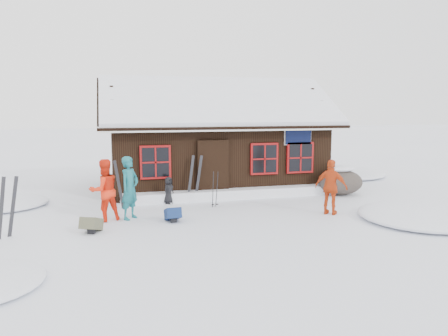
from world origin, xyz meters
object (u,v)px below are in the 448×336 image
(skier_orange_right, at_px, (331,187))
(ski_pair_left, at_px, (7,208))
(skier_orange_left, at_px, (104,190))
(boulder, at_px, (341,181))
(skier_teal, at_px, (130,188))
(skier_crouched, at_px, (169,190))
(ski_poles, at_px, (215,190))
(backpack_olive, at_px, (91,227))
(backpack_blue, at_px, (173,216))

(skier_orange_right, xyz_separation_m, ski_pair_left, (-8.82, -0.09, -0.09))
(skier_orange_left, distance_m, boulder, 8.54)
(ski_pair_left, bearing_deg, skier_orange_left, 1.20)
(skier_orange_left, bearing_deg, skier_teal, 160.68)
(skier_crouched, relative_size, boulder, 0.54)
(ski_poles, height_order, backpack_olive, ski_poles)
(skier_orange_right, xyz_separation_m, backpack_olive, (-6.86, -0.17, -0.68))
(skier_crouched, distance_m, ski_poles, 1.63)
(boulder, bearing_deg, skier_orange_left, -168.56)
(skier_orange_right, height_order, backpack_blue, skier_orange_right)
(boulder, distance_m, ski_pair_left, 11.00)
(skier_teal, distance_m, skier_orange_left, 0.70)
(skier_orange_left, height_order, boulder, skier_orange_left)
(skier_orange_left, relative_size, ski_poles, 1.48)
(skier_teal, height_order, backpack_olive, skier_teal)
(skier_orange_left, distance_m, ski_poles, 3.56)
(skier_teal, bearing_deg, ski_poles, -32.28)
(ski_poles, distance_m, backpack_olive, 4.29)
(skier_crouched, bearing_deg, boulder, -45.64)
(skier_teal, relative_size, backpack_olive, 3.27)
(skier_teal, distance_m, ski_poles, 2.88)
(backpack_olive, bearing_deg, backpack_blue, 37.54)
(boulder, xyz_separation_m, backpack_olive, (-8.69, -2.80, -0.34))
(skier_crouched, bearing_deg, backpack_olive, -174.12)
(skier_teal, xyz_separation_m, backpack_blue, (1.14, -0.59, -0.76))
(boulder, bearing_deg, skier_teal, -167.88)
(skier_teal, xyz_separation_m, skier_orange_right, (5.82, -0.99, -0.08))
(skier_orange_left, xyz_separation_m, ski_poles, (3.42, 0.93, -0.32))
(skier_crouched, bearing_deg, skier_orange_left, 176.43)
(skier_orange_left, height_order, ski_poles, skier_orange_left)
(backpack_olive, bearing_deg, boulder, 40.91)
(backpack_blue, xyz_separation_m, backpack_olive, (-2.18, -0.56, 0.00))
(ski_poles, xyz_separation_m, backpack_olive, (-3.75, -2.04, -0.40))
(ski_pair_left, relative_size, ski_poles, 1.32)
(boulder, relative_size, backpack_olive, 3.00)
(boulder, bearing_deg, skier_orange_right, -124.85)
(skier_orange_left, relative_size, boulder, 1.06)
(skier_orange_right, bearing_deg, ski_pair_left, 45.48)
(skier_orange_right, distance_m, ski_pair_left, 8.82)
(backpack_blue, relative_size, backpack_olive, 0.98)
(ski_pair_left, distance_m, backpack_olive, 2.05)
(skier_teal, distance_m, ski_pair_left, 3.19)
(skier_orange_left, xyz_separation_m, skier_orange_right, (6.53, -0.94, -0.05))
(skier_teal, relative_size, ski_pair_left, 1.15)
(boulder, bearing_deg, backpack_blue, -161.05)
(ski_pair_left, relative_size, backpack_olive, 2.83)
(skier_orange_right, relative_size, backpack_blue, 3.07)
(skier_crouched, bearing_deg, skier_teal, -172.35)
(backpack_olive, bearing_deg, ski_pair_left, -159.30)
(skier_orange_left, distance_m, skier_crouched, 2.75)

